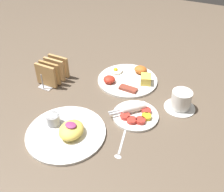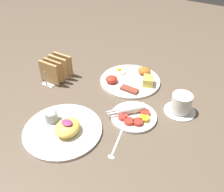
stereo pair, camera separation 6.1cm
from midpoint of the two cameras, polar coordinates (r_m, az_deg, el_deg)
ground_plane at (r=1.01m, az=-2.43°, el=-0.99°), size 3.00×3.00×0.00m
plate_breakfast at (r=1.12m, az=5.97°, el=3.74°), size 0.27×0.27×0.05m
plate_condiments at (r=0.93m, az=6.82°, el=-4.46°), size 0.17×0.17×0.04m
plate_foreground at (r=0.88m, az=-9.18°, el=-7.31°), size 0.28×0.28×0.06m
toast_rack at (r=1.14m, az=-11.18°, el=5.96°), size 0.10×0.15×0.10m
coffee_cup at (r=0.98m, az=17.23°, el=-1.84°), size 0.12×0.12×0.08m
teaspoon at (r=0.83m, az=2.69°, el=-11.99°), size 0.04×0.13×0.01m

